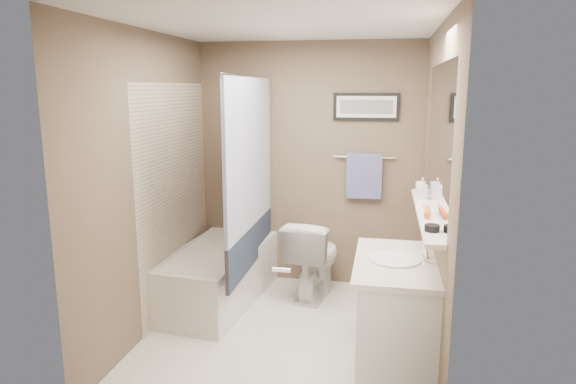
% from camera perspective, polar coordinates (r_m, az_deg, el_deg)
% --- Properties ---
extents(ground, '(2.50, 2.50, 0.00)m').
position_cam_1_polar(ground, '(4.29, -0.39, -15.64)').
color(ground, silver).
rests_on(ground, ground).
extents(ceiling, '(2.20, 2.50, 0.04)m').
position_cam_1_polar(ceiling, '(3.84, -0.44, 17.83)').
color(ceiling, silver).
rests_on(ceiling, wall_back).
extents(wall_back, '(2.20, 0.04, 2.40)m').
position_cam_1_polar(wall_back, '(5.09, 2.28, 2.94)').
color(wall_back, brown).
rests_on(wall_back, ground).
extents(wall_front, '(2.20, 0.04, 2.40)m').
position_cam_1_polar(wall_front, '(2.73, -5.45, -4.66)').
color(wall_front, brown).
rests_on(wall_front, ground).
extents(wall_left, '(0.04, 2.50, 2.40)m').
position_cam_1_polar(wall_left, '(4.23, -14.91, 0.81)').
color(wall_left, brown).
rests_on(wall_left, ground).
extents(wall_right, '(0.04, 2.50, 2.40)m').
position_cam_1_polar(wall_right, '(3.83, 15.63, -0.31)').
color(wall_right, brown).
rests_on(wall_right, ground).
extents(tile_surround, '(0.02, 1.55, 2.00)m').
position_cam_1_polar(tile_surround, '(4.72, -12.32, -0.45)').
color(tile_surround, '#BFAA90').
rests_on(tile_surround, wall_left).
extents(curtain_rod, '(0.02, 1.55, 0.02)m').
position_cam_1_polar(curtain_rod, '(4.40, -4.38, 12.69)').
color(curtain_rod, silver).
rests_on(curtain_rod, wall_left).
extents(curtain_upper, '(0.03, 1.45, 1.28)m').
position_cam_1_polar(curtain_upper, '(4.43, -4.25, 4.25)').
color(curtain_upper, silver).
rests_on(curtain_upper, curtain_rod).
extents(curtain_lower, '(0.03, 1.45, 0.36)m').
position_cam_1_polar(curtain_lower, '(4.61, -4.10, -5.92)').
color(curtain_lower, '#232F41').
rests_on(curtain_lower, curtain_rod).
extents(mirror, '(0.02, 1.60, 1.00)m').
position_cam_1_polar(mirror, '(3.63, 16.33, 5.71)').
color(mirror, silver).
rests_on(mirror, wall_right).
extents(shelf, '(0.12, 1.60, 0.03)m').
position_cam_1_polar(shelf, '(3.71, 15.03, -2.27)').
color(shelf, silver).
rests_on(shelf, wall_right).
extents(towel_bar, '(0.60, 0.02, 0.02)m').
position_cam_1_polar(towel_bar, '(5.01, 8.51, 3.84)').
color(towel_bar, silver).
rests_on(towel_bar, wall_back).
extents(towel, '(0.34, 0.05, 0.44)m').
position_cam_1_polar(towel, '(5.01, 8.44, 1.77)').
color(towel, '#828ABD').
rests_on(towel, towel_bar).
extents(art_frame, '(0.62, 0.02, 0.26)m').
position_cam_1_polar(art_frame, '(4.98, 8.69, 9.35)').
color(art_frame, black).
rests_on(art_frame, wall_back).
extents(art_mat, '(0.56, 0.00, 0.20)m').
position_cam_1_polar(art_mat, '(4.97, 8.68, 9.34)').
color(art_mat, white).
rests_on(art_mat, art_frame).
extents(art_image, '(0.50, 0.00, 0.13)m').
position_cam_1_polar(art_image, '(4.97, 8.68, 9.34)').
color(art_image, '#595959').
rests_on(art_image, art_mat).
extents(door, '(0.80, 0.02, 2.00)m').
position_cam_1_polar(door, '(2.69, 6.06, -9.44)').
color(door, silver).
rests_on(door, wall_front).
extents(door_handle, '(0.10, 0.02, 0.02)m').
position_cam_1_polar(door_handle, '(2.78, -0.72, -8.66)').
color(door_handle, silver).
rests_on(door_handle, door).
extents(bathtub, '(0.86, 1.57, 0.50)m').
position_cam_1_polar(bathtub, '(4.88, -7.83, -9.08)').
color(bathtub, silver).
rests_on(bathtub, ground).
extents(tub_rim, '(0.56, 1.36, 0.02)m').
position_cam_1_polar(tub_rim, '(4.80, -7.91, -6.28)').
color(tub_rim, white).
rests_on(tub_rim, bathtub).
extents(toilet, '(0.54, 0.80, 0.76)m').
position_cam_1_polar(toilet, '(4.92, 2.89, -7.22)').
color(toilet, white).
rests_on(toilet, ground).
extents(vanity, '(0.52, 0.91, 0.80)m').
position_cam_1_polar(vanity, '(3.65, 11.79, -13.99)').
color(vanity, silver).
rests_on(vanity, ground).
extents(countertop, '(0.54, 0.96, 0.04)m').
position_cam_1_polar(countertop, '(3.49, 11.91, -7.75)').
color(countertop, beige).
rests_on(countertop, vanity).
extents(sink_basin, '(0.34, 0.34, 0.01)m').
position_cam_1_polar(sink_basin, '(3.48, 11.76, -7.31)').
color(sink_basin, silver).
rests_on(sink_basin, countertop).
extents(faucet_spout, '(0.02, 0.02, 0.10)m').
position_cam_1_polar(faucet_spout, '(3.48, 15.10, -6.76)').
color(faucet_spout, silver).
rests_on(faucet_spout, countertop).
extents(faucet_knob, '(0.05, 0.05, 0.05)m').
position_cam_1_polar(faucet_knob, '(3.58, 14.97, -6.56)').
color(faucet_knob, silver).
rests_on(faucet_knob, countertop).
extents(candle_bowl_near, '(0.09, 0.09, 0.04)m').
position_cam_1_polar(candle_bowl_near, '(3.19, 15.72, -3.87)').
color(candle_bowl_near, black).
rests_on(candle_bowl_near, shelf).
extents(hair_brush_front, '(0.06, 0.22, 0.04)m').
position_cam_1_polar(hair_brush_front, '(3.57, 15.21, -2.19)').
color(hair_brush_front, '#CD561D').
rests_on(hair_brush_front, shelf).
extents(pink_comb, '(0.03, 0.16, 0.01)m').
position_cam_1_polar(pink_comb, '(3.83, 14.91, -1.51)').
color(pink_comb, '#CE7E9B').
rests_on(pink_comb, shelf).
extents(glass_jar, '(0.08, 0.08, 0.10)m').
position_cam_1_polar(glass_jar, '(4.28, 14.53, 0.46)').
color(glass_jar, white).
rests_on(glass_jar, shelf).
extents(soap_bottle, '(0.08, 0.08, 0.16)m').
position_cam_1_polar(soap_bottle, '(4.09, 14.70, 0.40)').
color(soap_bottle, '#999999').
rests_on(soap_bottle, shelf).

